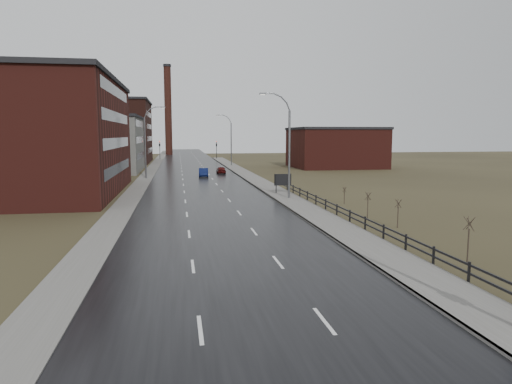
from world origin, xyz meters
name	(u,v)px	position (x,y,z in m)	size (l,w,h in m)	color
road	(198,179)	(0.00, 60.00, 0.03)	(14.00, 300.00, 0.06)	black
sidewalk_right	(289,200)	(8.60, 35.00, 0.09)	(3.20, 180.00, 0.18)	#595651
curb_right	(275,200)	(7.08, 35.00, 0.09)	(0.16, 180.00, 0.18)	slate
sidewalk_left	(144,180)	(-8.20, 60.00, 0.06)	(2.40, 260.00, 0.12)	#595651
warehouse_near	(19,136)	(-20.99, 45.00, 6.76)	(22.44, 28.56, 13.50)	#471914
warehouse_mid	(96,144)	(-17.99, 78.00, 5.26)	(16.32, 20.40, 10.50)	slate
warehouse_far	(96,131)	(-22.99, 108.00, 7.76)	(26.52, 24.48, 15.50)	#331611
building_right	(335,147)	(30.30, 82.00, 4.26)	(18.36, 16.32, 8.50)	#471914
smokestack	(168,110)	(-6.00, 150.00, 15.50)	(2.70, 2.70, 30.70)	#331611
streetlight_right_mid	(287,145)	(8.50, 36.00, 5.84)	(3.36, 0.28, 11.35)	slate
streetlight_left	(147,142)	(-7.70, 62.00, 5.84)	(3.36, 0.28, 11.35)	slate
streetlight_right_far	(230,140)	(8.50, 90.00, 5.84)	(3.36, 0.28, 11.35)	slate
guardrail	(369,224)	(10.30, 18.31, 0.71)	(0.10, 53.05, 1.10)	black
shrub_c	(469,239)	(12.52, 10.32, 1.36)	(0.60, 0.64, 2.56)	#382D23
shrub_d	(398,213)	(13.25, 19.84, 1.15)	(0.51, 0.54, 2.16)	#382D23
shrub_e	(368,205)	(12.48, 23.62, 1.19)	(0.53, 0.56, 2.25)	#382D23
shrub_f	(344,195)	(13.53, 31.82, 0.91)	(0.41, 0.44, 1.72)	#382D23
billboard	(283,180)	(9.10, 40.29, 1.64)	(2.03, 0.17, 2.40)	black
traffic_light_left	(160,143)	(-8.00, 120.00, 4.60)	(0.58, 2.73, 5.30)	black
traffic_light_right	(216,143)	(8.00, 120.00, 4.60)	(0.58, 2.73, 5.30)	black
car_near	(204,173)	(1.13, 63.70, 0.72)	(1.52, 4.36, 1.44)	#0D1743
car_far	(221,170)	(4.58, 69.48, 0.65)	(1.53, 3.80, 1.29)	#420B0B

